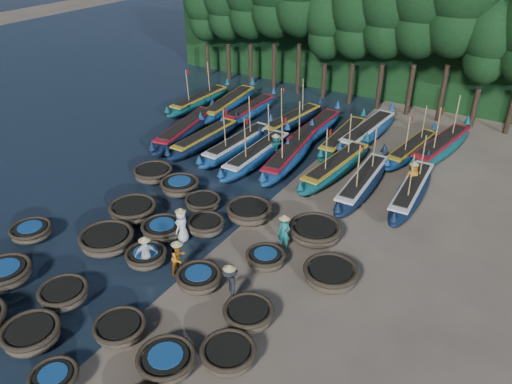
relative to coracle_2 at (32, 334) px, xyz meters
The scene contains 55 objects.
ground 9.58m from the coracle_2, 76.65° to the left, with size 120.00×120.00×0.00m, color #81705E.
foliage_wall 33.20m from the coracle_2, 86.15° to the left, with size 40.00×3.00×10.00m, color black.
coracle_2 is the anchor object (origin of this frame).
coracle_3 2.35m from the coracle_2, 20.57° to the right, with size 1.83×1.83×0.63m.
coracle_5 4.18m from the coracle_2, 156.89° to the left, with size 2.59×2.59×0.75m.
coracle_6 2.19m from the coracle_2, 110.26° to the left, with size 2.39×2.39×0.74m.
coracle_7 3.07m from the coracle_2, 38.59° to the left, with size 2.29×2.29×0.64m.
coracle_8 5.10m from the coracle_2, 18.70° to the left, with size 2.04×2.04×0.68m.
coracle_9 7.10m from the coracle_2, 24.46° to the left, with size 2.32×2.32×0.73m.
coracle_10 7.03m from the coracle_2, 143.21° to the left, with size 2.27×2.27×0.65m.
coracle_11 5.84m from the coracle_2, 109.72° to the left, with size 2.87×2.87×0.83m.
coracle_12 5.60m from the coracle_2, 86.83° to the left, with size 2.09×2.09×0.66m.
coracle_13 6.43m from the coracle_2, 60.04° to the left, with size 2.29×2.29×0.75m.
coracle_14 7.78m from the coracle_2, 39.36° to the left, with size 2.02×2.02×0.71m.
coracle_15 8.46m from the coracle_2, 108.92° to the left, with size 2.86×2.86×0.83m.
coracle_16 7.60m from the coracle_2, 93.48° to the left, with size 2.05×2.05×0.70m.
coracle_17 8.93m from the coracle_2, 82.88° to the left, with size 2.07×2.07×0.74m.
coracle_18 9.53m from the coracle_2, 59.72° to the left, with size 2.14×2.14×0.66m.
coracle_19 11.56m from the coracle_2, 48.19° to the left, with size 2.80×2.80×0.81m.
coracle_20 12.45m from the coracle_2, 111.72° to the left, with size 2.24×2.24×0.76m.
coracle_21 11.43m from the coracle_2, 101.86° to the left, with size 2.21×2.21×0.78m.
coracle_22 10.57m from the coracle_2, 91.85° to the left, with size 1.87×1.87×0.63m.
coracle_23 11.14m from the coracle_2, 78.27° to the left, with size 2.72×2.72×0.83m.
coracle_24 12.51m from the coracle_2, 62.35° to the left, with size 2.53×2.53×0.82m.
long_boat_1 18.54m from the coracle_2, 111.45° to the left, with size 2.91×8.54×1.52m.
long_boat_2 17.59m from the coracle_2, 106.16° to the left, with size 1.51×7.54×1.33m.
long_boat_3 17.36m from the coracle_2, 98.31° to the left, with size 1.75×8.00×3.40m.
long_boat_4 16.56m from the coracle_2, 92.46° to the left, with size 1.43×8.11×3.44m.
long_boat_5 17.49m from the coracle_2, 86.64° to the left, with size 2.47×8.42×3.60m.
long_boat_6 18.00m from the coracle_2, 77.11° to the left, with size 2.19×8.12×3.46m.
long_boat_7 17.63m from the coracle_2, 70.04° to the left, with size 1.70×8.02×3.41m.
long_boat_8 19.11m from the coracle_2, 63.46° to the left, with size 1.77×7.85×3.34m.
long_boat_9 24.30m from the coracle_2, 112.97° to the left, with size 1.49×7.83×3.33m.
long_boat_10 23.85m from the coracle_2, 107.14° to the left, with size 2.51×8.73×1.55m.
long_boat_11 23.24m from the coracle_2, 102.68° to the left, with size 1.35×7.56×1.33m.
long_boat_12 22.57m from the coracle_2, 93.84° to the left, with size 2.28×7.66×3.28m.
long_boat_13 21.83m from the coracle_2, 88.47° to the left, with size 1.51×8.18×1.44m.
long_boat_14 21.80m from the coracle_2, 82.76° to the left, with size 1.59×7.91×1.39m.
long_boat_15 23.60m from the coracle_2, 80.84° to the left, with size 2.06×8.60×1.52m.
long_boat_16 23.43m from the coracle_2, 72.56° to the left, with size 2.20×7.23×3.09m.
long_boat_17 24.98m from the coracle_2, 70.04° to the left, with size 2.86×8.47×3.64m.
fisherman_0 7.82m from the coracle_2, 85.82° to the left, with size 0.63×0.88×1.89m.
fisherman_1 10.93m from the coracle_2, 63.62° to the left, with size 0.63×0.52×1.86m.
fisherman_2 6.18m from the coracle_2, 71.79° to the left, with size 0.65×0.80×1.77m.
fisherman_3 7.33m from the coracle_2, 49.00° to the left, with size 1.23×1.26×1.94m.
fisherman_4 5.36m from the coracle_2, 83.11° to the left, with size 0.94×0.97×1.83m.
fisherman_5 17.75m from the coracle_2, 90.37° to the left, with size 1.13×1.42×1.71m.
fisherman_6 19.87m from the coracle_2, 65.45° to the left, with size 0.96×0.94×1.87m.
tree_0 32.86m from the coracle_2, 115.20° to the left, with size 3.68×3.68×8.68m.
tree_1 32.09m from the coracle_2, 111.41° to the left, with size 4.09×4.09×9.65m.
tree_5 29.91m from the coracle_2, 94.47° to the left, with size 3.68×3.68×8.68m.
tree_6 29.96m from the coracle_2, 89.98° to the left, with size 4.09×4.09×9.65m.
tree_7 30.19m from the coracle_2, 85.49° to the left, with size 4.51×4.51×10.63m.
tree_8 30.62m from the coracle_2, 81.06° to the left, with size 4.92×4.92×11.60m.
tree_10 31.22m from the coracle_2, 72.56° to the left, with size 3.68×3.68×8.68m.
Camera 1 is at (11.30, -16.02, 13.74)m, focal length 35.00 mm.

